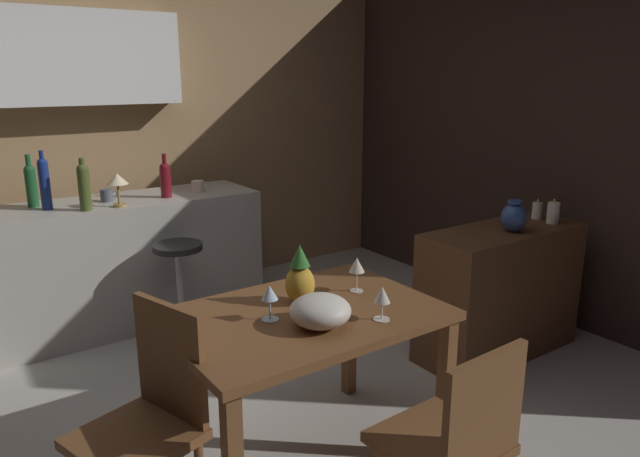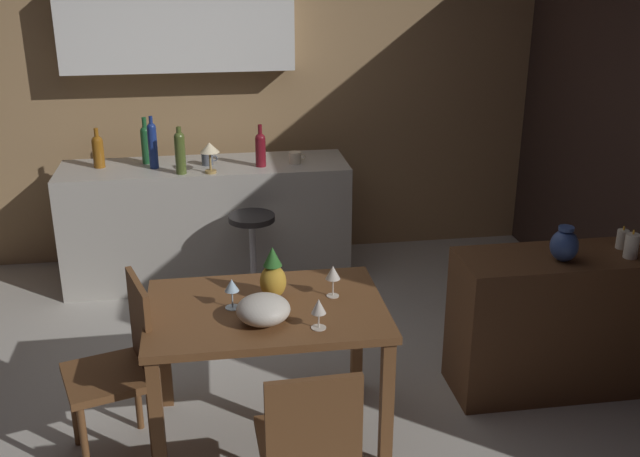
# 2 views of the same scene
# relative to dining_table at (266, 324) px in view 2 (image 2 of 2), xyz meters

# --- Properties ---
(ground_plane) EXTENTS (9.00, 9.00, 0.00)m
(ground_plane) POSITION_rel_dining_table_xyz_m (-0.11, 0.48, -0.64)
(ground_plane) COLOR #B7B2A8
(wall_kitchen_back) EXTENTS (5.20, 0.33, 2.60)m
(wall_kitchen_back) POSITION_rel_dining_table_xyz_m (-0.17, 2.56, 0.77)
(wall_kitchen_back) COLOR #9E7A51
(wall_kitchen_back) RESTS_ON ground_plane
(dining_table) EXTENTS (1.17, 0.81, 0.74)m
(dining_table) POSITION_rel_dining_table_xyz_m (0.00, 0.00, 0.00)
(dining_table) COLOR brown
(dining_table) RESTS_ON ground_plane
(kitchen_counter) EXTENTS (2.10, 0.60, 0.90)m
(kitchen_counter) POSITION_rel_dining_table_xyz_m (-0.27, 2.05, -0.19)
(kitchen_counter) COLOR #B2ADA3
(kitchen_counter) RESTS_ON ground_plane
(sideboard_cabinet) EXTENTS (1.10, 0.44, 0.82)m
(sideboard_cabinet) POSITION_rel_dining_table_xyz_m (1.62, 0.21, -0.23)
(sideboard_cabinet) COLOR #56351E
(sideboard_cabinet) RESTS_ON ground_plane
(chair_near_window) EXTENTS (0.50, 0.50, 0.92)m
(chair_near_window) POSITION_rel_dining_table_xyz_m (-0.71, -0.03, -0.14)
(chair_near_window) COLOR brown
(chair_near_window) RESTS_ON ground_plane
(chair_by_doorway) EXTENTS (0.41, 0.41, 0.88)m
(chair_by_doorway) POSITION_rel_dining_table_xyz_m (0.10, -0.79, -0.15)
(chair_by_doorway) COLOR brown
(chair_by_doorway) RESTS_ON ground_plane
(bar_stool) EXTENTS (0.34, 0.34, 0.67)m
(bar_stool) POSITION_rel_dining_table_xyz_m (0.03, 1.53, -0.28)
(bar_stool) COLOR #262323
(bar_stool) RESTS_ON ground_plane
(wine_glass_left) EXTENTS (0.07, 0.07, 0.15)m
(wine_glass_left) POSITION_rel_dining_table_xyz_m (-0.16, 0.01, 0.21)
(wine_glass_left) COLOR silver
(wine_glass_left) RESTS_ON dining_table
(wine_glass_right) EXTENTS (0.08, 0.08, 0.17)m
(wine_glass_right) POSITION_rel_dining_table_xyz_m (0.34, 0.06, 0.22)
(wine_glass_right) COLOR silver
(wine_glass_right) RESTS_ON dining_table
(wine_glass_center) EXTENTS (0.07, 0.07, 0.15)m
(wine_glass_center) POSITION_rel_dining_table_xyz_m (0.22, -0.26, 0.20)
(wine_glass_center) COLOR silver
(wine_glass_center) RESTS_ON dining_table
(pineapple_centerpiece) EXTENTS (0.13, 0.13, 0.27)m
(pineapple_centerpiece) POSITION_rel_dining_table_xyz_m (0.05, 0.10, 0.21)
(pineapple_centerpiece) COLOR gold
(pineapple_centerpiece) RESTS_ON dining_table
(fruit_bowl) EXTENTS (0.26, 0.26, 0.13)m
(fruit_bowl) POSITION_rel_dining_table_xyz_m (-0.02, -0.16, 0.16)
(fruit_bowl) COLOR beige
(fruit_bowl) RESTS_ON dining_table
(wine_bottle_cobalt) EXTENTS (0.07, 0.07, 0.38)m
(wine_bottle_cobalt) POSITION_rel_dining_table_xyz_m (-0.63, 2.02, 0.44)
(wine_bottle_cobalt) COLOR navy
(wine_bottle_cobalt) RESTS_ON kitchen_counter
(wine_bottle_olive) EXTENTS (0.07, 0.07, 0.33)m
(wine_bottle_olive) POSITION_rel_dining_table_xyz_m (-0.43, 1.85, 0.42)
(wine_bottle_olive) COLOR #475623
(wine_bottle_olive) RESTS_ON kitchen_counter
(wine_bottle_amber) EXTENTS (0.08, 0.08, 0.29)m
(wine_bottle_amber) POSITION_rel_dining_table_xyz_m (-1.02, 2.10, 0.39)
(wine_bottle_amber) COLOR #8C5114
(wine_bottle_amber) RESTS_ON kitchen_counter
(wine_bottle_ruby) EXTENTS (0.08, 0.08, 0.31)m
(wine_bottle_ruby) POSITION_rel_dining_table_xyz_m (0.14, 1.95, 0.39)
(wine_bottle_ruby) COLOR maroon
(wine_bottle_ruby) RESTS_ON kitchen_counter
(wine_bottle_green) EXTENTS (0.07, 0.07, 0.34)m
(wine_bottle_green) POSITION_rel_dining_table_xyz_m (-0.69, 2.16, 0.41)
(wine_bottle_green) COLOR #1E592D
(wine_bottle_green) RESTS_ON kitchen_counter
(cup_cream) EXTENTS (0.13, 0.09, 0.09)m
(cup_cream) POSITION_rel_dining_table_xyz_m (0.39, 1.99, 0.30)
(cup_cream) COLOR beige
(cup_cream) RESTS_ON kitchen_counter
(cup_slate) EXTENTS (0.12, 0.08, 0.08)m
(cup_slate) POSITION_rel_dining_table_xyz_m (-0.25, 2.04, 0.30)
(cup_slate) COLOR #515660
(cup_slate) RESTS_ON kitchen_counter
(counter_lamp) EXTENTS (0.14, 0.14, 0.22)m
(counter_lamp) POSITION_rel_dining_table_xyz_m (-0.23, 1.83, 0.43)
(counter_lamp) COLOR #A58447
(counter_lamp) RESTS_ON kitchen_counter
(pillar_candle_tall) EXTENTS (0.07, 0.07, 0.16)m
(pillar_candle_tall) POSITION_rel_dining_table_xyz_m (1.99, 0.12, 0.25)
(pillar_candle_tall) COLOR white
(pillar_candle_tall) RESTS_ON sideboard_cabinet
(pillar_candle_short) EXTENTS (0.06, 0.06, 0.13)m
(pillar_candle_short) POSITION_rel_dining_table_xyz_m (2.01, 0.26, 0.23)
(pillar_candle_short) COLOR white
(pillar_candle_short) RESTS_ON sideboard_cabinet
(vase_ceramic_blue) EXTENTS (0.15, 0.15, 0.19)m
(vase_ceramic_blue) POSITION_rel_dining_table_xyz_m (1.61, 0.14, 0.27)
(vase_ceramic_blue) COLOR #334C8C
(vase_ceramic_blue) RESTS_ON sideboard_cabinet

